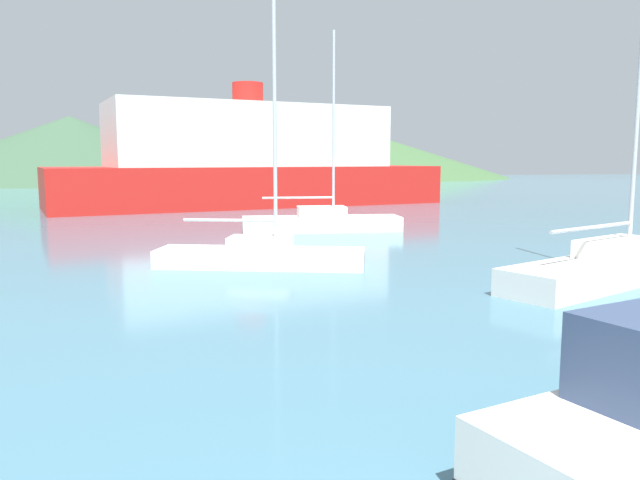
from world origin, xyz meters
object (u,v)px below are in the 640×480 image
Objects in this scene: sailboat_outer at (616,264)px; ferry_distant at (249,162)px; sailboat_inner at (261,254)px; sailboat_middle at (322,221)px.

sailboat_outer is 0.38× the size of ferry_distant.
sailboat_inner is 0.29× the size of ferry_distant.
sailboat_middle is at bearing 83.90° from sailboat_inner.
sailboat_inner is at bearing 130.00° from sailboat_outer.
ferry_distant reaches higher than sailboat_inner.
sailboat_middle reaches higher than sailboat_inner.
sailboat_outer is at bearing -91.69° from ferry_distant.
ferry_distant is at bearing 77.64° from sailboat_outer.
ferry_distant is (-6.81, 31.33, 2.70)m from sailboat_outer.
sailboat_middle is 14.61m from sailboat_outer.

